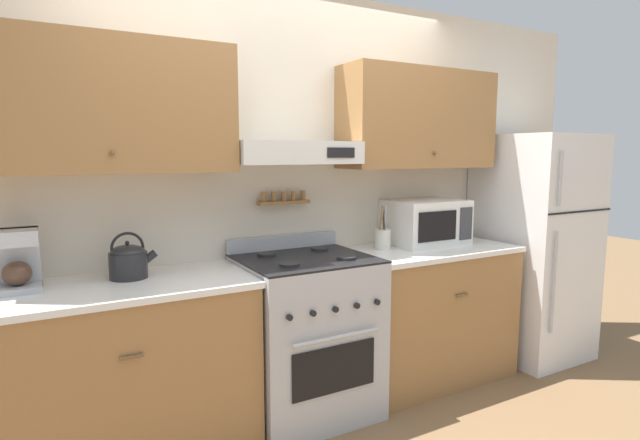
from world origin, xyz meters
TOP-DOWN VIEW (x-y plane):
  - ground_plane at (0.00, 0.00)m, footprint 16.00×16.00m
  - wall_back at (-0.02, 0.61)m, footprint 5.20×0.46m
  - counter_left at (-1.02, 0.33)m, footprint 1.28×0.65m
  - counter_right at (0.96, 0.33)m, footprint 1.16×0.65m
  - stove_range at (0.00, 0.30)m, footprint 0.75×0.69m
  - refrigerator at (1.95, 0.27)m, footprint 0.69×0.75m
  - tea_kettle at (-0.95, 0.42)m, footprint 0.24×0.19m
  - coffee_maker at (-1.44, 0.45)m, footprint 0.19×0.22m
  - microwave at (1.02, 0.44)m, footprint 0.53×0.39m
  - utensil_crock at (0.64, 0.42)m, footprint 0.11×0.11m

SIDE VIEW (x-z plane):
  - ground_plane at x=0.00m, z-range 0.00..0.00m
  - counter_left at x=-1.02m, z-range 0.00..0.92m
  - counter_right at x=0.96m, z-range 0.00..0.92m
  - stove_range at x=0.00m, z-range -0.04..0.99m
  - refrigerator at x=1.95m, z-range 0.00..1.68m
  - utensil_crock at x=0.64m, z-range 0.85..1.13m
  - tea_kettle at x=-0.95m, z-range 0.89..1.13m
  - coffee_maker at x=-1.44m, z-range 0.92..1.20m
  - microwave at x=1.02m, z-range 0.92..1.23m
  - wall_back at x=-0.02m, z-range 0.17..2.72m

